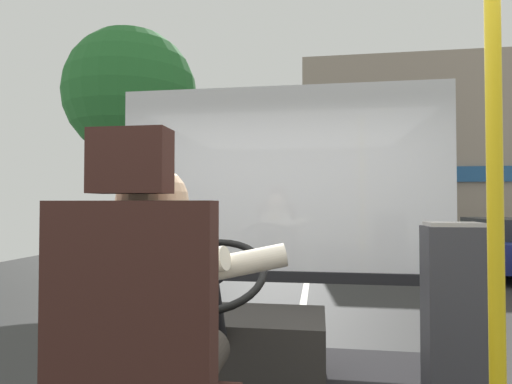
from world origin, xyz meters
The scene contains 10 objects.
ground centered at (0.00, 8.80, -0.02)m, with size 18.00×44.00×0.06m.
driver_seat centered at (-0.24, -0.38, 1.19)m, with size 0.48×0.48×1.26m.
bus_driver centered at (-0.24, -0.26, 1.36)m, with size 0.82×0.58×0.77m.
steering_console centered at (-0.24, 0.89, 0.89)m, with size 1.10×1.04×0.87m.
handrail_pole centered at (0.78, -0.30, 1.70)m, with size 0.04×0.04×2.08m.
fare_box centered at (0.94, 0.64, 1.15)m, with size 0.28×0.21×0.96m.
windshield_panel centered at (0.00, 1.62, 1.71)m, with size 2.50×0.08×1.48m.
street_tree centered at (-3.81, 7.26, 4.09)m, with size 2.87×2.87×5.56m.
shop_building centered at (6.12, 18.63, 3.90)m, with size 13.04×5.19×7.80m.
parked_car_blue centered at (4.77, 9.69, 0.70)m, with size 1.86×4.04×1.36m.
Camera 1 is at (0.28, -1.60, 1.72)m, focal length 30.09 mm.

